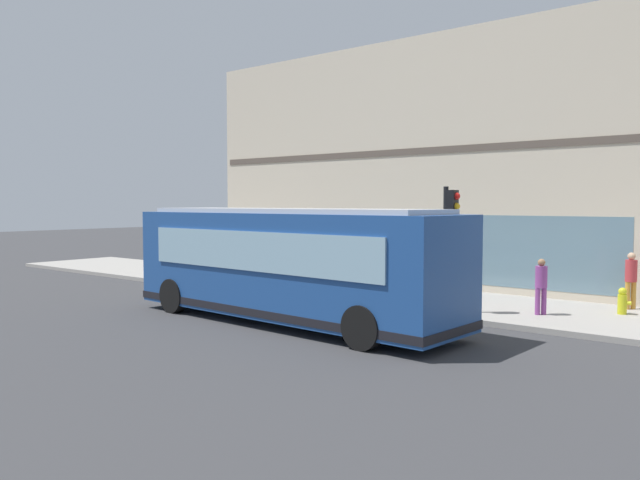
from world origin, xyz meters
name	(u,v)px	position (x,y,z in m)	size (l,w,h in m)	color
ground	(283,320)	(0.00, 0.00, 0.00)	(120.00, 120.00, 0.00)	#38383A
sidewalk_curb	(383,296)	(5.05, 0.00, 0.07)	(4.90, 40.00, 0.15)	#9E9991
building_corner	(462,168)	(10.92, 0.00, 4.64)	(6.90, 20.51, 9.30)	beige
city_bus_nearside	(288,265)	(-0.21, -0.35, 1.55)	(3.08, 10.16, 3.07)	#1E478C
traffic_light_near_corner	(450,225)	(3.06, -3.45, 2.61)	(0.32, 0.49, 3.52)	black
fire_hydrant	(622,301)	(5.87, -7.28, 0.51)	(0.35, 0.35, 0.74)	gold
pedestrian_walking_along_curb	(307,255)	(6.48, 4.55, 1.14)	(0.32, 0.32, 1.71)	#8C3F8C
pedestrian_by_light_pole	(371,266)	(4.41, 0.08, 1.14)	(0.32, 0.32, 1.72)	#3F8C4C
pedestrian_near_building_entrance	(541,283)	(4.39, -5.54, 1.03)	(0.32, 0.32, 1.54)	#8C3F8C
pedestrian_near_hydrant	(631,277)	(6.90, -7.26, 1.09)	(0.32, 0.32, 1.64)	gold
newspaper_vending_box	(305,279)	(3.58, 2.25, 0.60)	(0.44, 0.43, 0.90)	#263F99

